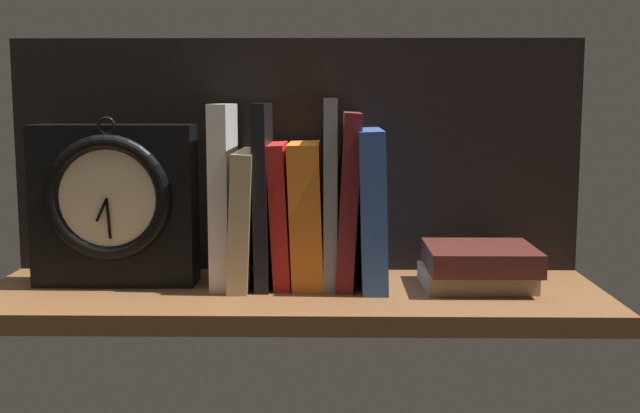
# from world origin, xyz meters

# --- Properties ---
(ground_plane) EXTENTS (0.81, 0.27, 0.03)m
(ground_plane) POSITION_xyz_m (0.00, 0.00, -0.01)
(ground_plane) COLOR brown
(back_panel) EXTENTS (0.81, 0.01, 0.33)m
(back_panel) POSITION_xyz_m (0.00, 0.13, 0.17)
(back_panel) COLOR black
(back_panel) RESTS_ON ground_plane
(book_white_catcher) EXTENTS (0.02, 0.13, 0.24)m
(book_white_catcher) POSITION_xyz_m (-0.09, 0.04, 0.12)
(book_white_catcher) COLOR silver
(book_white_catcher) RESTS_ON ground_plane
(book_tan_shortstories) EXTENTS (0.03, 0.16, 0.18)m
(book_tan_shortstories) POSITION_xyz_m (-0.07, 0.04, 0.09)
(book_tan_shortstories) COLOR tan
(book_tan_shortstories) RESTS_ON ground_plane
(book_black_skeptic) EXTENTS (0.02, 0.14, 0.24)m
(book_black_skeptic) POSITION_xyz_m (-0.04, 0.04, 0.12)
(book_black_skeptic) COLOR black
(book_black_skeptic) RESTS_ON ground_plane
(book_red_requiem) EXTENTS (0.03, 0.12, 0.19)m
(book_red_requiem) POSITION_xyz_m (-0.02, 0.04, 0.09)
(book_red_requiem) COLOR red
(book_red_requiem) RESTS_ON ground_plane
(book_orange_pandolfini) EXTENTS (0.05, 0.13, 0.19)m
(book_orange_pandolfini) POSITION_xyz_m (0.02, 0.04, 0.10)
(book_orange_pandolfini) COLOR orange
(book_orange_pandolfini) RESTS_ON ground_plane
(book_gray_chess) EXTENTS (0.02, 0.13, 0.25)m
(book_gray_chess) POSITION_xyz_m (0.05, 0.04, 0.12)
(book_gray_chess) COLOR gray
(book_gray_chess) RESTS_ON ground_plane
(book_maroon_dawkins) EXTENTS (0.03, 0.14, 0.23)m
(book_maroon_dawkins) POSITION_xyz_m (0.07, 0.04, 0.12)
(book_maroon_dawkins) COLOR maroon
(book_maroon_dawkins) RESTS_ON ground_plane
(book_blue_modern) EXTENTS (0.04, 0.17, 0.21)m
(book_blue_modern) POSITION_xyz_m (0.10, 0.04, 0.10)
(book_blue_modern) COLOR #2D4C8E
(book_blue_modern) RESTS_ON ground_plane
(framed_clock) EXTENTS (0.21, 0.08, 0.23)m
(framed_clock) POSITION_xyz_m (-0.24, 0.02, 0.11)
(framed_clock) COLOR black
(framed_clock) RESTS_ON ground_plane
(book_stack_side) EXTENTS (0.15, 0.13, 0.06)m
(book_stack_side) POSITION_xyz_m (0.25, 0.01, 0.03)
(book_stack_side) COLOR #9E8966
(book_stack_side) RESTS_ON ground_plane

